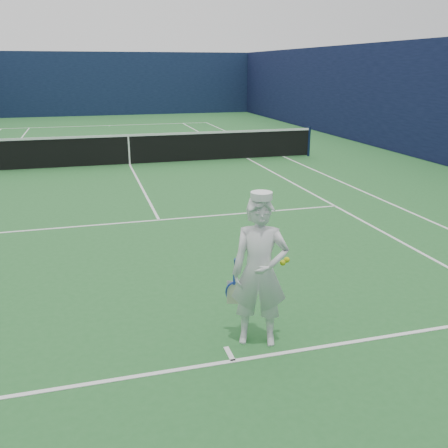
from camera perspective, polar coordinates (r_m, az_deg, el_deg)
name	(u,v)px	position (r m, az deg, el deg)	size (l,w,h in m)	color
ground	(130,165)	(16.82, -10.71, 6.63)	(80.00, 80.00, 0.00)	#26642C
court_markings	(130,165)	(16.81, -10.71, 6.65)	(11.03, 23.83, 0.01)	white
windscreen_fence	(126,103)	(16.56, -11.11, 13.44)	(20.12, 36.12, 4.00)	#0F1937
tennis_net	(129,148)	(16.72, -10.81, 8.50)	(12.88, 0.09, 1.07)	#141E4C
tennis_player	(260,272)	(5.69, 4.09, -5.47)	(0.75, 0.69, 1.82)	white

